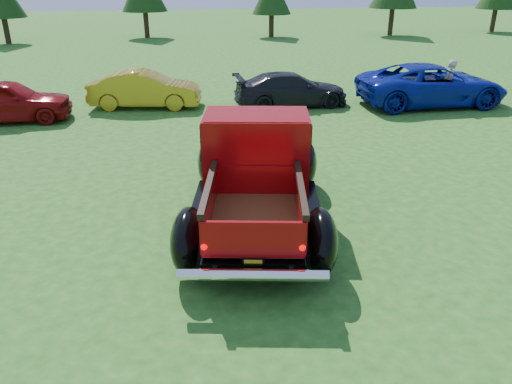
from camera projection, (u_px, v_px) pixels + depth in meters
ground at (252, 244)px, 8.79m from camera, size 120.00×120.00×0.00m
pickup_truck at (256, 167)px, 9.59m from camera, size 3.32×5.71×2.02m
show_car_red at (6, 101)px, 15.75m from camera, size 3.95×1.64×1.34m
show_car_yellow at (145, 89)px, 17.43m from camera, size 3.98×1.87×1.26m
show_car_grey at (291, 89)px, 17.65m from camera, size 4.09×1.81×1.17m
show_car_blue at (432, 85)px, 17.70m from camera, size 5.24×2.44×1.45m
spectator at (448, 84)px, 17.33m from camera, size 0.72×0.68×1.65m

